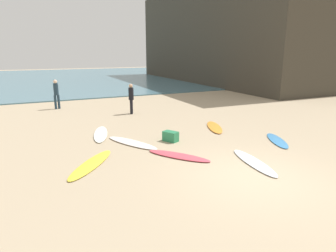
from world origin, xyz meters
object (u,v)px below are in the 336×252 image
surfboard_1 (132,143)px  surfboard_4 (101,134)px  surfboard_0 (179,156)px  surfboard_2 (91,164)px  surfboard_3 (214,127)px  surfboard_6 (277,140)px  surfboard_5 (254,162)px  beach_cooler (171,136)px  beachgoer_mid (56,93)px  beachgoer_near (131,97)px

surfboard_1 → surfboard_4: bearing=88.9°
surfboard_0 → surfboard_2: surfboard_0 is taller
surfboard_1 → surfboard_3: surfboard_3 is taller
surfboard_1 → surfboard_6: size_ratio=1.24×
surfboard_4 → surfboard_5: size_ratio=1.04×
beach_cooler → surfboard_2: bearing=-161.0°
surfboard_4 → surfboard_3: bearing=-177.7°
surfboard_3 → surfboard_4: (-4.91, 1.16, -0.00)m
surfboard_5 → surfboard_6: bearing=41.2°
beachgoer_mid → beach_cooler: bearing=97.0°
surfboard_5 → beachgoer_near: size_ratio=1.44×
beachgoer_near → beachgoer_mid: 4.89m
surfboard_0 → surfboard_1: (-0.91, 2.01, 0.00)m
surfboard_1 → surfboard_3: (4.14, 0.58, 0.00)m
surfboard_2 → surfboard_6: bearing=32.7°
surfboard_6 → beach_cooler: (-3.70, 1.81, 0.16)m
surfboard_5 → surfboard_2: bearing=167.4°
surfboard_0 → beachgoer_near: (0.89, 7.24, 0.89)m
surfboard_2 → surfboard_6: same height
surfboard_6 → surfboard_1: bearing=-174.1°
surfboard_2 → surfboard_5: size_ratio=1.07×
surfboard_0 → surfboard_4: (-1.68, 3.75, 0.00)m
surfboard_0 → surfboard_4: size_ratio=0.89×
beachgoer_near → beachgoer_mid: beachgoer_mid is taller
surfboard_1 → surfboard_2: surfboard_1 is taller
surfboard_3 → beach_cooler: bearing=43.8°
surfboard_1 → surfboard_0: bearing=-90.7°
surfboard_2 → surfboard_4: size_ratio=1.03×
surfboard_5 → beach_cooler: 3.43m
surfboard_1 → surfboard_4: (-0.77, 1.74, 0.00)m
surfboard_2 → surfboard_4: surfboard_4 is taller
surfboard_5 → beachgoer_mid: (-4.50, 12.10, 0.95)m
surfboard_4 → beach_cooler: bearing=152.3°
surfboard_3 → surfboard_4: surfboard_3 is taller
beachgoer_mid → beach_cooler: (3.21, -8.93, -0.79)m
surfboard_3 → surfboard_5: (-1.40, -4.10, -0.01)m
surfboard_3 → beachgoer_near: (-2.34, 4.65, 0.88)m
surfboard_6 → beach_cooler: 4.12m
surfboard_5 → beachgoer_mid: beachgoer_mid is taller
surfboard_5 → beach_cooler: (-1.29, 3.17, 0.16)m
surfboard_0 → surfboard_6: (4.24, -0.15, -0.00)m
surfboard_0 → beachgoer_mid: (-2.67, 10.59, 0.95)m
surfboard_5 → surfboard_3: bearing=82.8°
beach_cooler → surfboard_1: bearing=166.4°
surfboard_2 → surfboard_4: 3.37m
beach_cooler → beachgoer_near: bearing=86.4°
beachgoer_mid → surfboard_1: bearing=88.8°
surfboard_4 → beach_cooler: beach_cooler is taller
surfboard_0 → beachgoer_mid: size_ratio=1.27×
surfboard_1 → beachgoer_near: 5.60m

